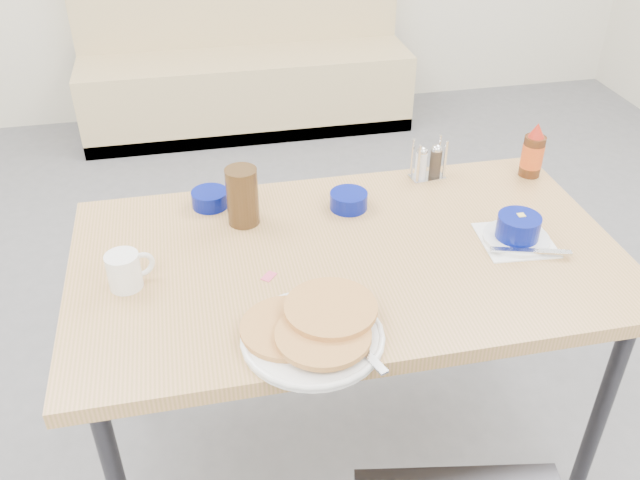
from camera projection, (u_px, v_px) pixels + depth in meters
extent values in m
cube|color=tan|center=(247.00, 91.00, 4.03)|extent=(1.90, 0.55, 0.45)
cube|color=#2D2D33|center=(249.00, 120.00, 4.13)|extent=(1.90, 0.55, 0.08)
cube|color=tan|center=(348.00, 259.00, 1.74)|extent=(1.40, 0.80, 0.04)
cylinder|color=#2D2D33|center=(599.00, 416.00, 1.80)|extent=(0.04, 0.04, 0.72)
cylinder|color=#2D2D33|center=(128.00, 323.00, 2.11)|extent=(0.04, 0.04, 0.72)
cylinder|color=#2D2D33|center=(499.00, 274.00, 2.32)|extent=(0.04, 0.04, 0.72)
cylinder|color=white|center=(313.00, 337.00, 1.46)|extent=(0.31, 0.31, 0.02)
cylinder|color=tan|center=(287.00, 328.00, 1.46)|extent=(0.21, 0.21, 0.01)
cylinder|color=tan|center=(323.00, 335.00, 1.42)|extent=(0.21, 0.21, 0.01)
cylinder|color=tan|center=(331.00, 308.00, 1.48)|extent=(0.21, 0.21, 0.01)
cube|color=silver|center=(366.00, 353.00, 1.40)|extent=(0.06, 0.14, 0.01)
cylinder|color=white|center=(124.00, 271.00, 1.59)|extent=(0.08, 0.08, 0.09)
cylinder|color=black|center=(121.00, 257.00, 1.57)|extent=(0.07, 0.07, 0.00)
torus|color=white|center=(142.00, 265.00, 1.61)|extent=(0.07, 0.04, 0.07)
cube|color=white|center=(516.00, 240.00, 1.78)|extent=(0.20, 0.20, 0.00)
cylinder|color=white|center=(516.00, 238.00, 1.77)|extent=(0.17, 0.17, 0.01)
cylinder|color=navy|center=(518.00, 227.00, 1.75)|extent=(0.11, 0.11, 0.06)
cylinder|color=white|center=(520.00, 219.00, 1.74)|extent=(0.10, 0.10, 0.01)
cube|color=#F4DB60|center=(521.00, 216.00, 1.74)|extent=(0.02, 0.02, 0.01)
cube|color=silver|center=(531.00, 251.00, 1.71)|extent=(0.20, 0.07, 0.01)
cylinder|color=navy|center=(210.00, 199.00, 1.91)|extent=(0.10, 0.10, 0.05)
cylinder|color=navy|center=(349.00, 200.00, 1.90)|extent=(0.11, 0.11, 0.05)
cylinder|color=#3D2813|center=(242.00, 196.00, 1.81)|extent=(0.10, 0.10, 0.16)
cube|color=silver|center=(427.00, 177.00, 2.06)|extent=(0.11, 0.07, 0.00)
cylinder|color=silver|center=(419.00, 164.00, 1.99)|extent=(0.01, 0.01, 0.12)
cylinder|color=silver|center=(445.00, 159.00, 2.02)|extent=(0.01, 0.01, 0.12)
cylinder|color=silver|center=(412.00, 157.00, 2.03)|extent=(0.01, 0.01, 0.12)
cylinder|color=silver|center=(439.00, 153.00, 2.05)|extent=(0.01, 0.01, 0.12)
cylinder|color=silver|center=(421.00, 165.00, 2.03)|extent=(0.03, 0.03, 0.08)
cylinder|color=#3F3326|center=(435.00, 163.00, 2.04)|extent=(0.03, 0.03, 0.08)
cylinder|color=#47230F|center=(532.00, 156.00, 2.04)|extent=(0.06, 0.06, 0.13)
cylinder|color=orange|center=(532.00, 155.00, 2.04)|extent=(0.07, 0.07, 0.07)
cone|color=#B01F11|center=(537.00, 130.00, 1.99)|extent=(0.05, 0.05, 0.04)
cube|color=#E04A70|center=(269.00, 276.00, 1.65)|extent=(0.04, 0.05, 0.00)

